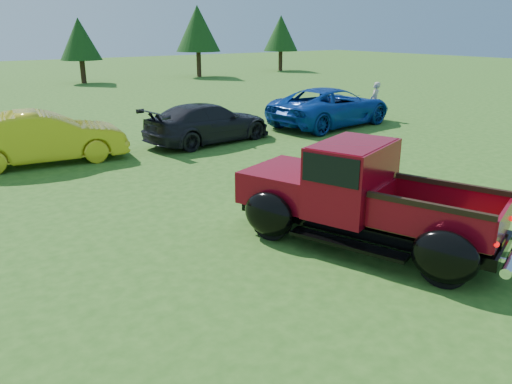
# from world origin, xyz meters

# --- Properties ---
(ground) EXTENTS (120.00, 120.00, 0.00)m
(ground) POSITION_xyz_m (0.00, 0.00, 0.00)
(ground) COLOR #2A5618
(ground) RESTS_ON ground
(tree_mid_right) EXTENTS (2.82, 2.82, 4.40)m
(tree_mid_right) POSITION_xyz_m (6.00, 30.00, 2.97)
(tree_mid_right) COLOR #332114
(tree_mid_right) RESTS_ON ground
(tree_east) EXTENTS (3.46, 3.46, 5.40)m
(tree_east) POSITION_xyz_m (15.00, 29.50, 3.66)
(tree_east) COLOR #332114
(tree_east) RESTS_ON ground
(tree_far_east) EXTENTS (3.07, 3.07, 4.80)m
(tree_far_east) POSITION_xyz_m (24.00, 30.50, 3.25)
(tree_far_east) COLOR #332114
(tree_far_east) RESTS_ON ground
(pickup_truck) EXTENTS (3.56, 5.19, 1.81)m
(pickup_truck) POSITION_xyz_m (1.45, -0.29, 0.86)
(pickup_truck) COLOR black
(pickup_truck) RESTS_ON ground
(show_car_yellow) EXTENTS (4.69, 2.15, 1.49)m
(show_car_yellow) POSITION_xyz_m (-1.73, 8.64, 0.74)
(show_car_yellow) COLOR gold
(show_car_yellow) RESTS_ON ground
(show_car_grey) EXTENTS (4.74, 2.36, 1.32)m
(show_car_grey) POSITION_xyz_m (3.50, 8.32, 0.66)
(show_car_grey) COLOR black
(show_car_grey) RESTS_ON ground
(show_car_blue) EXTENTS (5.65, 3.10, 1.50)m
(show_car_blue) POSITION_xyz_m (8.99, 8.13, 0.75)
(show_car_blue) COLOR #0D3795
(show_car_blue) RESTS_ON ground
(spectator) EXTENTS (0.67, 0.57, 1.57)m
(spectator) POSITION_xyz_m (11.50, 8.11, 0.78)
(spectator) COLOR #AFA798
(spectator) RESTS_ON ground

